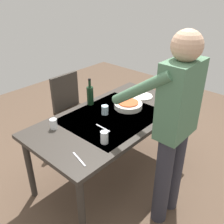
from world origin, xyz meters
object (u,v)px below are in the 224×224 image
Objects in this scene: dining_table at (112,122)px; water_cup_near_left at (104,137)px; chair_near at (71,106)px; dinner_plate_near at (143,96)px; side_bowl_salad at (167,105)px; wine_bottle at (90,95)px; wine_glass_left at (175,92)px; water_cup_far_left at (54,124)px; person_server at (174,124)px; water_cup_near_right at (105,110)px; serving_bowl_pasta at (128,105)px.

dining_table is 15.45× the size of water_cup_near_left.
chair_near is 3.96× the size of dinner_plate_near.
chair_near is at bearing -99.40° from dining_table.
side_bowl_salad is 0.37m from dinner_plate_near.
wine_bottle reaches higher than wine_glass_left.
water_cup_far_left is at bearing -73.63° from water_cup_near_left.
person_server is 7.34× the size of dinner_plate_near.
wine_bottle is at bearing -54.72° from side_bowl_salad.
water_cup_near_left is 1.12× the size of water_cup_far_left.
side_bowl_salad is (-0.39, 1.14, 0.24)m from chair_near.
dinner_plate_near is at bearing 120.20° from chair_near.
water_cup_near_left reaches higher than side_bowl_salad.
wine_glass_left is at bearing 178.56° from water_cup_near_left.
water_cup_near_right is at bearing -3.65° from dinner_plate_near.
water_cup_far_left is at bearing -22.71° from wine_glass_left.
person_server is at bearing 27.78° from wine_glass_left.
chair_near reaches higher than serving_bowl_pasta.
serving_bowl_pasta is (0.48, -0.29, -0.07)m from wine_glass_left.
wine_bottle is 0.43m from serving_bowl_pasta.
wine_bottle is at bearing 79.13° from chair_near.
dining_table is 5.72× the size of wine_bottle.
dining_table is at bearing 80.60° from chair_near.
water_cup_near_right is 0.31× the size of serving_bowl_pasta.
dining_table is 1.00× the size of person_server.
serving_bowl_pasta is at bearing 162.62° from water_cup_far_left.
wine_glass_left reaches higher than serving_bowl_pasta.
person_server is 0.81m from water_cup_near_right.
wine_bottle is 0.99× the size of serving_bowl_pasta.
dinner_plate_near is (0.15, -0.33, -0.10)m from wine_glass_left.
chair_near is at bearing -101.38° from water_cup_near_right.
serving_bowl_pasta is (-0.32, -0.71, -0.19)m from person_server.
wine_glass_left is (-0.74, 0.28, 0.17)m from dining_table.
person_server is at bearing 49.30° from dinner_plate_near.
water_cup_near_left reaches higher than dining_table.
chair_near reaches higher than dinner_plate_near.
water_cup_near_right is 0.54m from water_cup_far_left.
dinner_plate_near is at bearing 169.91° from water_cup_far_left.
person_server is 1.08m from wine_bottle.
water_cup_far_left reaches higher than water_cup_near_right.
side_bowl_salad is at bearing 130.45° from serving_bowl_pasta.
water_cup_far_left is 0.43× the size of dinner_plate_near.
water_cup_near_left is 0.50m from water_cup_near_right.
wine_glass_left is 1.12m from water_cup_near_left.
wine_bottle is 0.83m from side_bowl_salad.
water_cup_near_right is (-0.05, -0.79, -0.18)m from person_server.
side_bowl_salad reaches higher than dinner_plate_near.
chair_near is at bearing -100.87° from wine_bottle.
person_server is 0.80m from serving_bowl_pasta.
water_cup_far_left is at bearing -17.38° from serving_bowl_pasta.
dining_table is 0.41m from wine_bottle.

